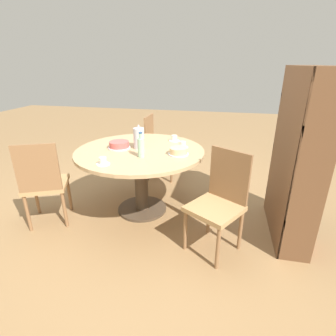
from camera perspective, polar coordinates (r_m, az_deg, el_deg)
ground_plane at (r=3.20m, az=-5.59°, el=-8.95°), size 14.00×14.00×0.00m
dining_table at (r=2.94m, az=-6.01°, el=1.20°), size 1.41×1.41×0.75m
chair_a at (r=3.00m, az=-25.40°, el=-2.75°), size 0.56×0.56×0.94m
chair_b at (r=2.41m, az=11.10°, el=-6.90°), size 0.58×0.58×0.94m
chair_c at (r=3.91m, az=-2.23°, el=4.91°), size 0.42×0.42×0.94m
bookshelf at (r=2.74m, az=25.76°, el=1.48°), size 0.95×0.28×1.62m
coffee_pot at (r=2.90m, az=-6.35°, el=6.58°), size 0.12×0.12×0.27m
water_bottle at (r=2.63m, az=-5.88°, el=4.56°), size 0.07×0.07×0.26m
cake_main at (r=2.97m, az=-10.58°, el=4.97°), size 0.25×0.25×0.07m
cake_second at (r=2.71m, az=2.30°, el=3.65°), size 0.21×0.21×0.07m
cup_a at (r=2.51m, az=-13.98°, el=1.36°), size 0.13×0.13×0.07m
cup_b at (r=3.19m, az=1.38°, el=6.41°), size 0.13×0.13×0.07m
cup_c at (r=2.94m, az=3.20°, el=5.00°), size 0.13×0.13×0.07m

